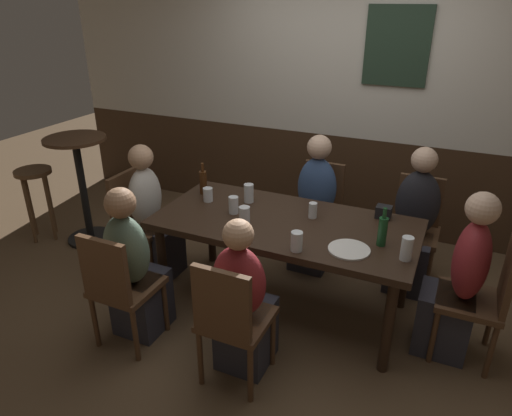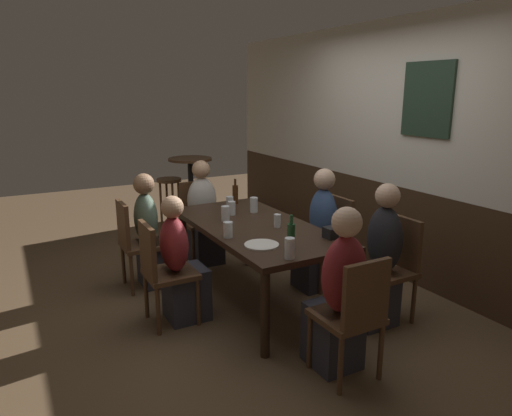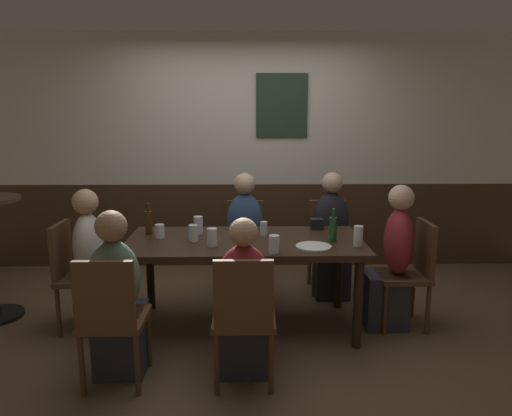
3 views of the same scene
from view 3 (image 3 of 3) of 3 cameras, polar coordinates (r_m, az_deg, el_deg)
ground_plane at (r=4.01m, az=-1.38°, el=-14.14°), size 12.00×12.00×0.00m
wall_back at (r=5.29m, az=-1.34°, el=6.76°), size 6.40×0.13×2.60m
dining_table at (r=3.77m, az=-1.43°, el=-4.99°), size 1.89×0.91×0.74m
chair_left_near at (r=3.13m, az=-17.25°, el=-12.29°), size 0.40×0.40×0.88m
chair_mid_near at (r=3.01m, az=-1.50°, el=-12.73°), size 0.40×0.40×0.88m
chair_mid_far at (r=4.65m, az=-1.36°, el=-3.97°), size 0.40×0.40×0.88m
chair_head_west at (r=4.06m, az=-21.10°, el=-7.04°), size 0.40×0.40×0.88m
chair_head_east at (r=4.05m, az=18.35°, el=-6.92°), size 0.40×0.40×0.88m
chair_right_far at (r=4.72m, az=8.79°, el=-3.88°), size 0.40×0.40×0.88m
person_left_near at (r=3.28m, az=-16.44°, el=-11.42°), size 0.34×0.37×1.14m
person_mid_near at (r=3.18m, az=-1.48°, el=-12.22°), size 0.34×0.37×1.09m
person_mid_far at (r=4.50m, az=-1.37°, el=-4.41°), size 0.34×0.37×1.19m
person_head_west at (r=4.01m, az=-18.91°, el=-7.22°), size 0.37×0.34×1.15m
person_head_east at (r=4.00m, az=16.16°, el=-6.96°), size 0.37×0.34×1.18m
person_right_far at (r=4.57m, az=9.13°, el=-4.31°), size 0.34×0.37×1.19m
tumbler_water at (r=3.95m, az=-7.04°, el=-2.16°), size 0.08×0.08×0.15m
pint_glass_stout at (r=3.87m, az=0.94°, el=-2.62°), size 0.06×0.06×0.12m
pint_glass_pale at (r=3.39m, az=2.21°, el=-4.56°), size 0.08×0.08×0.13m
pint_glass_amber at (r=3.73m, az=-7.64°, el=-3.17°), size 0.07×0.07×0.13m
highball_clear at (r=3.65m, az=12.33°, el=-3.49°), size 0.07×0.07×0.15m
beer_glass_half at (r=3.88m, az=-11.64°, el=-2.86°), size 0.08×0.08×0.11m
beer_glass_tall at (r=3.58m, az=-5.36°, el=-3.70°), size 0.08×0.08×0.14m
beer_bottle_green at (r=3.72m, az=9.35°, el=-2.49°), size 0.06×0.06×0.26m
beer_bottle_brown at (r=4.00m, az=-12.93°, el=-1.65°), size 0.06×0.06×0.26m
plate_white_large at (r=3.57m, az=7.03°, el=-4.67°), size 0.27×0.27×0.01m
condiment_caddy at (r=4.13m, az=7.42°, el=-1.92°), size 0.11×0.09×0.09m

